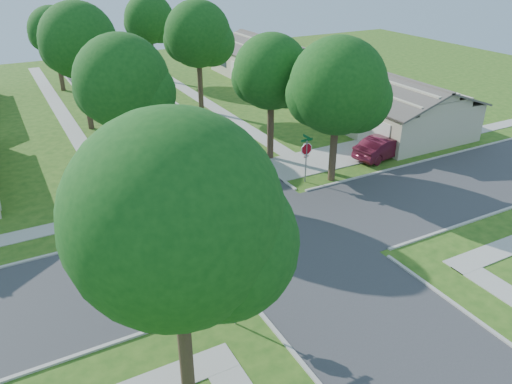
{
  "coord_description": "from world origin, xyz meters",
  "views": [
    {
      "loc": [
        -11.07,
        -18.18,
        13.08
      ],
      "look_at": [
        -0.14,
        2.06,
        1.6
      ],
      "focal_mm": 35.0,
      "sensor_mm": 36.0,
      "label": 1
    }
  ],
  "objects_px": {
    "tree_w_near": "(123,86)",
    "tree_w_far": "(54,33)",
    "tree_w_mid": "(79,44)",
    "tree_ne_corner": "(338,90)",
    "tree_e_far": "(150,21)",
    "car_driveway": "(383,147)",
    "house_ne_far": "(269,63)",
    "tree_e_near": "(272,75)",
    "stop_sign_sw": "(234,280)",
    "stop_sign_ne": "(306,151)",
    "tree_e_mid": "(199,37)",
    "tree_sw_corner": "(177,227)",
    "house_ne_near": "(381,106)",
    "car_curb_west": "(89,70)",
    "car_curb_east": "(133,86)"
  },
  "relations": [
    {
      "from": "tree_w_near",
      "to": "tree_w_far",
      "type": "height_order",
      "value": "tree_w_near"
    },
    {
      "from": "tree_w_mid",
      "to": "tree_ne_corner",
      "type": "distance_m",
      "value": 20.1
    },
    {
      "from": "tree_e_far",
      "to": "car_driveway",
      "type": "height_order",
      "value": "tree_e_far"
    },
    {
      "from": "tree_w_near",
      "to": "house_ne_far",
      "type": "relative_size",
      "value": 0.66
    },
    {
      "from": "tree_e_near",
      "to": "tree_w_mid",
      "type": "distance_m",
      "value": 15.26
    },
    {
      "from": "tree_e_far",
      "to": "tree_ne_corner",
      "type": "xyz_separation_m",
      "value": [
        1.61,
        -29.8,
        -0.39
      ]
    },
    {
      "from": "tree_w_mid",
      "to": "tree_w_far",
      "type": "xyz_separation_m",
      "value": [
        -0.01,
        13.0,
        -0.98
      ]
    },
    {
      "from": "stop_sign_sw",
      "to": "stop_sign_ne",
      "type": "distance_m",
      "value": 13.29
    },
    {
      "from": "stop_sign_sw",
      "to": "tree_e_mid",
      "type": "relative_size",
      "value": 0.32
    },
    {
      "from": "stop_sign_ne",
      "to": "car_driveway",
      "type": "bearing_deg",
      "value": 6.71
    },
    {
      "from": "stop_sign_sw",
      "to": "tree_sw_corner",
      "type": "height_order",
      "value": "tree_sw_corner"
    },
    {
      "from": "house_ne_near",
      "to": "car_driveway",
      "type": "distance_m",
      "value": 7.14
    },
    {
      "from": "stop_sign_sw",
      "to": "house_ne_near",
      "type": "relative_size",
      "value": 0.22
    },
    {
      "from": "tree_e_mid",
      "to": "tree_sw_corner",
      "type": "xyz_separation_m",
      "value": [
        -12.19,
        -28.0,
        0.01
      ]
    },
    {
      "from": "stop_sign_sw",
      "to": "car_driveway",
      "type": "relative_size",
      "value": 0.65
    },
    {
      "from": "tree_w_far",
      "to": "car_driveway",
      "type": "relative_size",
      "value": 1.76
    },
    {
      "from": "tree_w_near",
      "to": "tree_w_far",
      "type": "xyz_separation_m",
      "value": [
        -0.01,
        25.0,
        -0.61
      ]
    },
    {
      "from": "tree_w_mid",
      "to": "tree_w_far",
      "type": "height_order",
      "value": "tree_w_mid"
    },
    {
      "from": "tree_w_far",
      "to": "tree_ne_corner",
      "type": "xyz_separation_m",
      "value": [
        11.01,
        -29.8,
        0.09
      ]
    },
    {
      "from": "stop_sign_sw",
      "to": "tree_ne_corner",
      "type": "height_order",
      "value": "tree_ne_corner"
    },
    {
      "from": "tree_e_mid",
      "to": "car_curb_west",
      "type": "bearing_deg",
      "value": 108.96
    },
    {
      "from": "tree_ne_corner",
      "to": "house_ne_near",
      "type": "relative_size",
      "value": 0.64
    },
    {
      "from": "stop_sign_sw",
      "to": "tree_w_near",
      "type": "distance_m",
      "value": 14.3
    },
    {
      "from": "tree_sw_corner",
      "to": "car_driveway",
      "type": "relative_size",
      "value": 2.1
    },
    {
      "from": "tree_ne_corner",
      "to": "house_ne_far",
      "type": "relative_size",
      "value": 0.64
    },
    {
      "from": "tree_w_far",
      "to": "car_curb_east",
      "type": "xyz_separation_m",
      "value": [
        5.85,
        -4.17,
        -4.85
      ]
    },
    {
      "from": "tree_w_mid",
      "to": "tree_w_far",
      "type": "distance_m",
      "value": 13.04
    },
    {
      "from": "tree_w_near",
      "to": "car_driveway",
      "type": "xyz_separation_m",
      "value": [
        16.14,
        -3.51,
        -5.37
      ]
    },
    {
      "from": "tree_w_near",
      "to": "house_ne_far",
      "type": "bearing_deg",
      "value": 44.09
    },
    {
      "from": "tree_ne_corner",
      "to": "tree_w_mid",
      "type": "bearing_deg",
      "value": 123.22
    },
    {
      "from": "tree_e_near",
      "to": "house_ne_far",
      "type": "bearing_deg",
      "value": 60.65
    },
    {
      "from": "stop_sign_sw",
      "to": "car_curb_west",
      "type": "xyz_separation_m",
      "value": [
        3.5,
        43.05,
        -1.27
      ]
    },
    {
      "from": "tree_e_mid",
      "to": "stop_sign_ne",
      "type": "bearing_deg",
      "value": -90.2
    },
    {
      "from": "tree_sw_corner",
      "to": "tree_w_near",
      "type": "bearing_deg",
      "value": 80.1
    },
    {
      "from": "stop_sign_ne",
      "to": "car_curb_east",
      "type": "relative_size",
      "value": 0.77
    },
    {
      "from": "tree_e_near",
      "to": "tree_w_far",
      "type": "height_order",
      "value": "tree_e_near"
    },
    {
      "from": "car_curb_east",
      "to": "car_curb_west",
      "type": "height_order",
      "value": "car_curb_west"
    },
    {
      "from": "tree_sw_corner",
      "to": "car_curb_east",
      "type": "relative_size",
      "value": 2.46
    },
    {
      "from": "tree_w_mid",
      "to": "car_curb_west",
      "type": "bearing_deg",
      "value": 78.78
    },
    {
      "from": "car_driveway",
      "to": "tree_w_far",
      "type": "bearing_deg",
      "value": 19.04
    },
    {
      "from": "tree_e_far",
      "to": "house_ne_near",
      "type": "height_order",
      "value": "tree_e_far"
    },
    {
      "from": "tree_e_far",
      "to": "tree_sw_corner",
      "type": "xyz_separation_m",
      "value": [
        -12.19,
        -41.0,
        0.28
      ]
    },
    {
      "from": "house_ne_near",
      "to": "tree_w_near",
      "type": "bearing_deg",
      "value": -174.49
    },
    {
      "from": "tree_w_near",
      "to": "car_curb_west",
      "type": "xyz_separation_m",
      "value": [
        3.44,
        29.34,
        -5.36
      ]
    },
    {
      "from": "tree_e_near",
      "to": "tree_e_mid",
      "type": "xyz_separation_m",
      "value": [
        0.01,
        12.0,
        0.61
      ]
    },
    {
      "from": "tree_ne_corner",
      "to": "car_driveway",
      "type": "height_order",
      "value": "tree_ne_corner"
    },
    {
      "from": "tree_w_near",
      "to": "tree_e_mid",
      "type": "bearing_deg",
      "value": 51.92
    },
    {
      "from": "tree_w_mid",
      "to": "car_driveway",
      "type": "relative_size",
      "value": 2.1
    },
    {
      "from": "stop_sign_sw",
      "to": "car_curb_east",
      "type": "relative_size",
      "value": 0.77
    },
    {
      "from": "tree_ne_corner",
      "to": "tree_w_far",
      "type": "bearing_deg",
      "value": 110.28
    }
  ]
}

